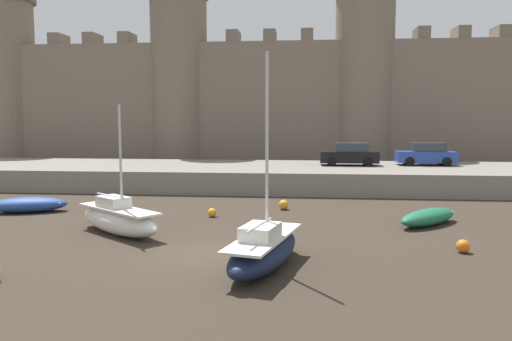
% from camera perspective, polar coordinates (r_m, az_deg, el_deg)
% --- Properties ---
extents(ground_plane, '(160.00, 160.00, 0.00)m').
position_cam_1_polar(ground_plane, '(17.91, -5.51, -9.50)').
color(ground_plane, '#382D23').
extents(quay_road, '(63.88, 10.00, 1.44)m').
position_cam_1_polar(quay_road, '(35.65, 0.21, -0.60)').
color(quay_road, gray).
rests_on(quay_road, ground).
extents(castle, '(57.81, 5.93, 20.05)m').
position_cam_1_polar(castle, '(47.23, 1.60, 9.10)').
color(castle, '#7A6B5B').
rests_on(castle, ground).
extents(rowboat_foreground_centre, '(3.53, 3.55, 0.73)m').
position_cam_1_polar(rowboat_foreground_centre, '(23.78, 19.08, -5.02)').
color(rowboat_foreground_centre, '#1E6B47').
rests_on(rowboat_foreground_centre, ground).
extents(sailboat_midflat_right, '(4.90, 4.23, 5.33)m').
position_cam_1_polar(sailboat_midflat_right, '(21.49, -15.44, -5.35)').
color(sailboat_midflat_right, silver).
rests_on(sailboat_midflat_right, ground).
extents(rowboat_near_channel_left, '(4.08, 2.62, 0.77)m').
position_cam_1_polar(rowboat_near_channel_left, '(28.08, -24.60, -3.55)').
color(rowboat_near_channel_left, '#234793').
rests_on(rowboat_near_channel_left, ground).
extents(sailboat_foreground_right, '(2.68, 5.31, 6.83)m').
position_cam_1_polar(sailboat_foreground_right, '(16.00, 0.92, -9.04)').
color(sailboat_foreground_right, '#141E3D').
rests_on(sailboat_foreground_right, ground).
extents(mooring_buoy_near_channel, '(0.43, 0.43, 0.43)m').
position_cam_1_polar(mooring_buoy_near_channel, '(24.46, -5.04, -4.81)').
color(mooring_buoy_near_channel, orange).
rests_on(mooring_buoy_near_channel, ground).
extents(mooring_buoy_off_centre, '(0.48, 0.48, 0.48)m').
position_cam_1_polar(mooring_buoy_off_centre, '(19.42, 22.59, -7.99)').
color(mooring_buoy_off_centre, orange).
rests_on(mooring_buoy_off_centre, ground).
extents(mooring_buoy_near_shore, '(0.52, 0.52, 0.52)m').
position_cam_1_polar(mooring_buoy_near_shore, '(26.34, 3.18, -3.93)').
color(mooring_buoy_near_shore, orange).
rests_on(mooring_buoy_near_shore, ground).
extents(car_quay_west, '(4.12, 1.91, 1.62)m').
position_cam_1_polar(car_quay_west, '(37.97, 18.88, 1.75)').
color(car_quay_west, '#263F99').
rests_on(car_quay_west, quay_road).
extents(car_quay_east, '(4.12, 1.91, 1.62)m').
position_cam_1_polar(car_quay_east, '(36.44, 10.63, 1.81)').
color(car_quay_east, black).
rests_on(car_quay_east, quay_road).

